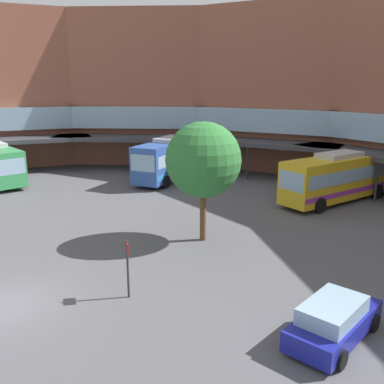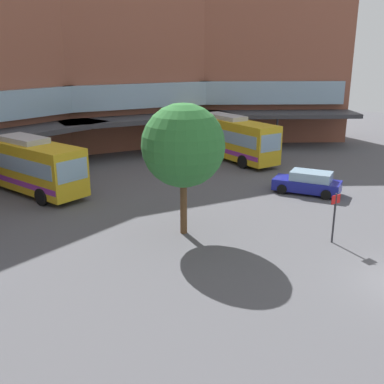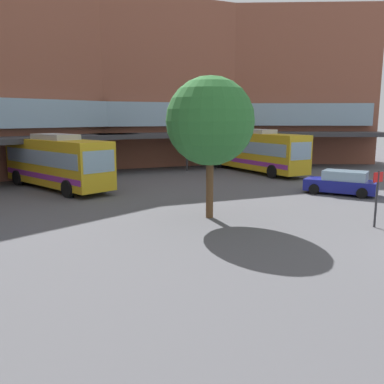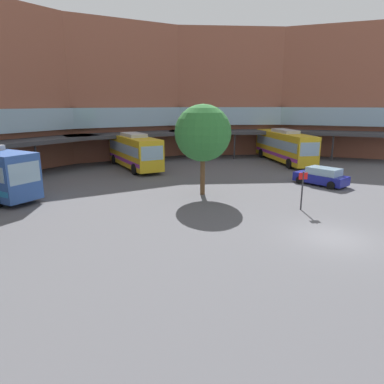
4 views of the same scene
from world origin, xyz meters
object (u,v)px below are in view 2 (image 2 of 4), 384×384
(bus_3, at_px, (225,136))
(stop_sign_post, at_px, (335,213))
(parked_car, at_px, (308,183))
(plaza_tree, at_px, (183,146))
(bus_0, at_px, (26,164))

(bus_3, distance_m, stop_sign_post, 19.61)
(parked_car, bearing_deg, plaza_tree, 65.88)
(parked_car, bearing_deg, bus_3, -40.20)
(bus_3, bearing_deg, bus_0, -87.58)
(bus_3, bearing_deg, parked_car, -9.14)
(parked_car, bearing_deg, stop_sign_post, 110.24)
(plaza_tree, height_order, stop_sign_post, plaza_tree)
(bus_0, xyz_separation_m, plaza_tree, (-2.42, -13.06, 2.79))
(bus_0, xyz_separation_m, bus_3, (15.27, -8.67, 0.05))
(bus_3, height_order, plaza_tree, plaza_tree)
(bus_0, distance_m, plaza_tree, 13.57)
(bus_0, relative_size, plaza_tree, 1.54)
(stop_sign_post, bearing_deg, parked_car, 19.28)
(plaza_tree, relative_size, stop_sign_post, 2.65)
(bus_3, xyz_separation_m, plaza_tree, (-17.69, -4.39, 2.74))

